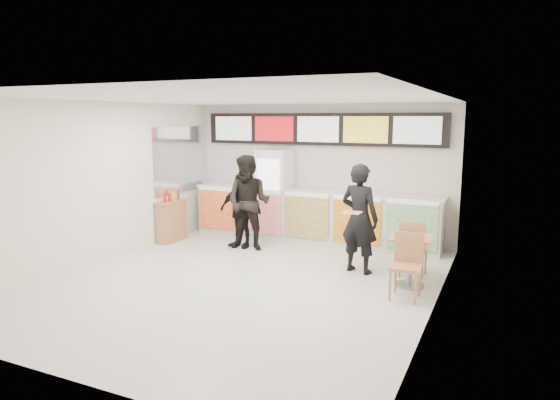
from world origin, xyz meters
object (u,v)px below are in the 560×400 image
Objects in this scene: cafe_table at (410,252)px; condiment_ledge at (172,221)px; customer_left at (249,203)px; service_counter at (313,216)px; customer_main at (359,218)px; drinks_fridge at (274,194)px; customer_mid at (241,210)px.

cafe_table is 5.39m from condiment_ledge.
customer_left is 1.15× the size of cafe_table.
service_counter is at bearing 47.03° from customer_left.
drinks_fridge is at bearing -21.12° from customer_main.
drinks_fridge is at bearing 72.03° from customer_mid.
customer_left is (-0.01, -1.20, -0.02)m from drinks_fridge.
drinks_fridge is (-0.93, 0.02, 0.43)m from service_counter.
cafe_table is 1.59× the size of condiment_ledge.
customer_main is 1.14× the size of cafe_table.
customer_main is 2.82m from customer_mid.
customer_main is at bearing 153.28° from cafe_table.
customer_main is at bearing -48.34° from service_counter.
customer_mid is (-0.26, -1.11, -0.22)m from drinks_fridge.
drinks_fridge reaches higher than customer_left.
service_counter is at bearing -0.99° from drinks_fridge.
cafe_table is (3.69, -1.03, -0.21)m from customer_mid.
customer_left is 3.59m from cafe_table.
drinks_fridge is 1.04× the size of customer_main.
drinks_fridge is 1.16m from customer_mid.
condiment_ledge is at bearing -177.83° from customer_mid.
service_counter is at bearing 24.59° from condiment_ledge.
service_counter is 2.84× the size of customer_left.
condiment_ledge is (-1.87, -0.10, -0.52)m from customer_left.
customer_main is (2.48, -1.75, -0.04)m from drinks_fridge.
customer_left reaches higher than service_counter.
drinks_fridge reaches higher than customer_main.
condiment_ledge is at bearing -155.41° from service_counter.
customer_left is (-0.95, -1.19, 0.41)m from service_counter.
drinks_fridge is 1.86× the size of condiment_ledge.
customer_main is 1.80× the size of condiment_ledge.
customer_mid is (-1.19, -1.09, 0.21)m from service_counter.
customer_main is 0.99× the size of customer_left.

